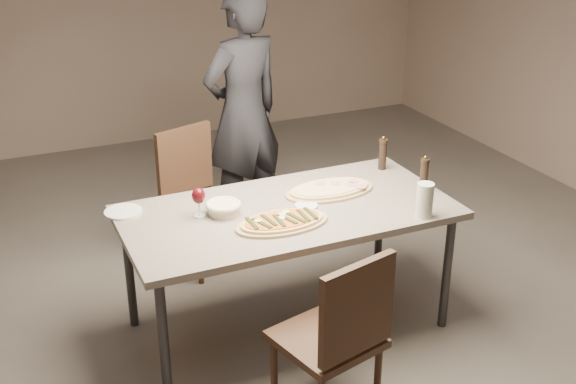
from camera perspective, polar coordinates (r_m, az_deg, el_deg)
name	(u,v)px	position (r m, az deg, el deg)	size (l,w,h in m)	color
room	(288,93)	(3.69, 0.00, 7.83)	(7.00, 7.00, 7.00)	#57514B
dining_table	(288,218)	(3.95, 0.00, -2.09)	(1.80, 0.90, 0.75)	slate
zucchini_pizza	(282,222)	(3.74, -0.47, -2.37)	(0.51, 0.28, 0.05)	tan
ham_pizza	(330,189)	(4.13, 3.32, 0.20)	(0.54, 0.30, 0.04)	tan
bread_basket	(223,207)	(3.86, -5.13, -1.19)	(0.19, 0.19, 0.07)	beige
oil_dish	(306,206)	(3.94, 1.44, -1.09)	(0.13, 0.13, 0.01)	white
pepper_mill_left	(383,154)	(4.45, 7.49, 3.03)	(0.05, 0.05, 0.21)	black
pepper_mill_right	(424,173)	(4.21, 10.72, 1.49)	(0.05, 0.05, 0.20)	black
carafe	(425,200)	(3.86, 10.75, -0.64)	(0.09, 0.09, 0.19)	silver
wine_glass	(199,197)	(3.82, -7.08, -0.37)	(0.07, 0.07, 0.16)	silver
side_plate	(123,212)	(3.97, -12.89, -1.54)	(0.20, 0.20, 0.01)	white
chair_near	(339,331)	(3.35, 4.06, -10.94)	(0.52, 0.52, 0.91)	#3D2719
chair_far	(196,190)	(4.77, -7.30, 0.15)	(0.55, 0.55, 0.92)	#3D2719
diner	(243,113)	(5.09, -3.57, 6.24)	(0.64, 0.42, 1.76)	black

